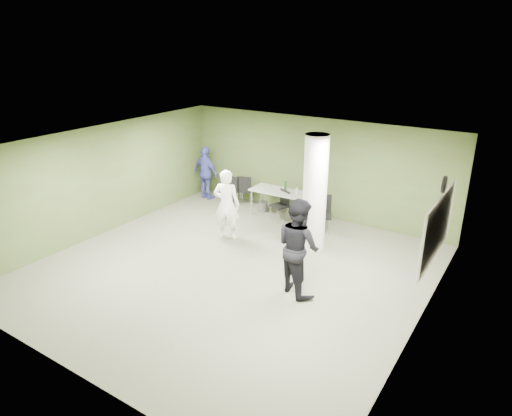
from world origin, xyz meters
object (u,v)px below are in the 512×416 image
Objects in this scene: woman_white at (227,205)px; man_blue at (206,173)px; folding_table at (280,192)px; man_black at (298,247)px; chair_back_left at (233,188)px.

woman_white is 3.11m from man_blue.
folding_table is 1.00× the size of man_blue.
man_black is at bearing 154.09° from man_blue.
man_black is at bearing 128.77° from chair_back_left.
woman_white is at bearing 0.81° from man_black.
man_blue reaches higher than chair_back_left.
folding_table is at bearing 165.24° from chair_back_left.
woman_white reaches higher than folding_table.
folding_table is 4.04m from man_black.
folding_table is 1.73m from chair_back_left.
chair_back_left is 5.30m from man_black.
chair_back_left is 0.47× the size of man_black.
man_blue is (-2.32, 2.08, -0.07)m from woman_white.
man_black reaches higher than woman_white.
woman_white is at bearing 111.22° from chair_back_left.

